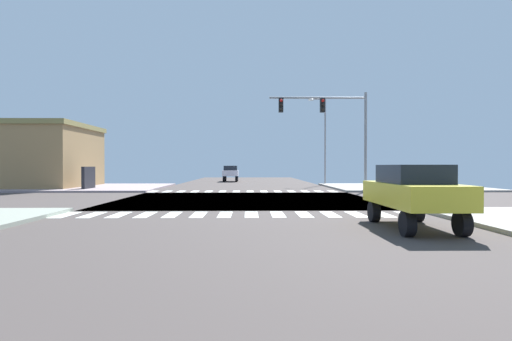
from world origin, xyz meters
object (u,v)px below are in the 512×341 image
Objects in this scene: sedan_farside_1 at (231,172)px; traffic_signal_mast at (329,118)px; sedan_leading_2 at (413,191)px; bank_building at (21,156)px; street_lamp at (323,133)px.

traffic_signal_mast is at bearing 112.03° from sedan_farside_1.
traffic_signal_mast is at bearing 86.85° from sedan_leading_2.
bank_building is at bearing 167.92° from traffic_signal_mast.
sedan_leading_2 is at bearing -94.82° from street_lamp.
bank_building is 2.95× the size of sedan_farside_1.
bank_building is at bearing 135.71° from sedan_leading_2.
sedan_leading_2 is at bearing -93.15° from traffic_signal_mast.
traffic_signal_mast is 11.00m from street_lamp.
street_lamp is at bearing 85.18° from sedan_leading_2.
street_lamp is at bearing 82.43° from traffic_signal_mast.
traffic_signal_mast is at bearing -12.08° from bank_building.
street_lamp is at bearing 11.84° from bank_building.
bank_building reaches higher than sedan_farside_1.
street_lamp is 13.53m from sedan_farside_1.
traffic_signal_mast is 0.84× the size of street_lamp.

